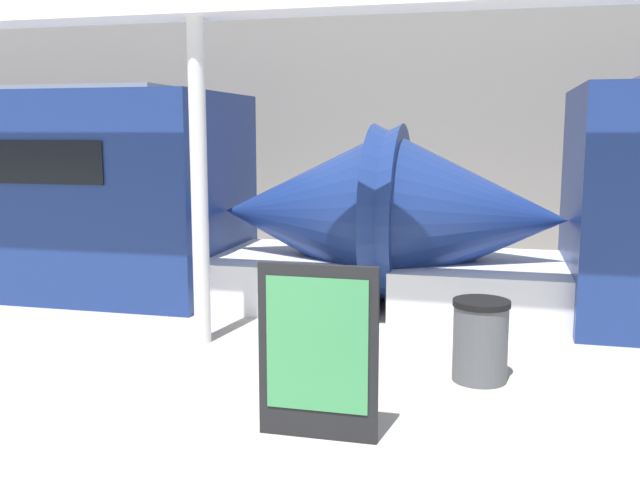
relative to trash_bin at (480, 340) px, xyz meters
The scene contains 5 objects.
station_wall 8.78m from the trash_bin, 102.34° to the left, with size 56.00×0.20×5.00m, color gray.
trash_bin is the anchor object (origin of this frame).
poster_board 2.18m from the trash_bin, 126.00° to the right, with size 1.00×0.07×1.46m.
support_column_near 3.64m from the trash_bin, behind, with size 0.20×0.20×3.80m, color silver.
canopy_beam 4.84m from the trash_bin, behind, with size 28.00×0.60×0.28m, color silver.
Camera 1 is at (1.93, -3.34, 2.52)m, focal length 40.00 mm.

